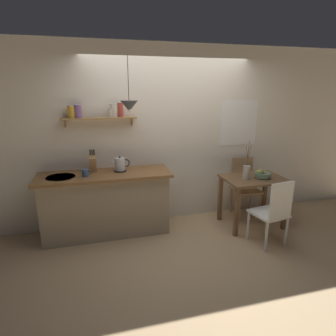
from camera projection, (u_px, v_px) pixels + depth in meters
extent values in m
plane|color=tan|center=(179.00, 234.00, 4.11)|extent=(14.00, 14.00, 0.00)
cube|color=silver|center=(180.00, 136.00, 4.40)|extent=(6.80, 0.10, 2.70)
cube|color=white|center=(239.00, 123.00, 4.54)|extent=(0.64, 0.01, 0.71)
cube|color=silver|center=(239.00, 123.00, 4.54)|extent=(0.58, 0.01, 0.65)
cube|color=tan|center=(106.00, 205.00, 4.04)|extent=(1.74, 0.52, 0.88)
cube|color=brown|center=(105.00, 175.00, 3.90)|extent=(1.83, 0.63, 0.04)
cylinder|color=#B7BABF|center=(61.00, 177.00, 3.74)|extent=(0.38, 0.38, 0.01)
cube|color=tan|center=(99.00, 118.00, 3.87)|extent=(1.02, 0.18, 0.02)
cube|color=#99754C|center=(65.00, 123.00, 3.85)|extent=(0.02, 0.06, 0.12)
cube|color=#99754C|center=(132.00, 121.00, 4.07)|extent=(0.02, 0.06, 0.12)
cylinder|color=gold|center=(71.00, 112.00, 3.76)|extent=(0.11, 0.11, 0.16)
cylinder|color=silver|center=(71.00, 106.00, 3.73)|extent=(0.11, 0.11, 0.01)
cylinder|color=#7F5689|center=(78.00, 111.00, 3.77)|extent=(0.11, 0.11, 0.17)
cylinder|color=silver|center=(77.00, 105.00, 3.75)|extent=(0.11, 0.11, 0.01)
cylinder|color=beige|center=(111.00, 113.00, 3.89)|extent=(0.08, 0.08, 0.10)
cylinder|color=silver|center=(111.00, 109.00, 3.88)|extent=(0.08, 0.08, 0.01)
cylinder|color=beige|center=(114.00, 111.00, 3.89)|extent=(0.10, 0.10, 0.17)
cylinder|color=silver|center=(113.00, 104.00, 3.87)|extent=(0.10, 0.10, 0.01)
cylinder|color=#BC4238|center=(120.00, 110.00, 3.91)|extent=(0.08, 0.08, 0.19)
cylinder|color=silver|center=(120.00, 103.00, 3.88)|extent=(0.08, 0.08, 0.01)
cube|color=brown|center=(254.00, 179.00, 4.22)|extent=(0.90, 0.65, 0.03)
cube|color=brown|center=(237.00, 212.00, 3.98)|extent=(0.06, 0.06, 0.73)
cube|color=brown|center=(285.00, 207.00, 4.17)|extent=(0.06, 0.06, 0.73)
cube|color=brown|center=(220.00, 198.00, 4.48)|extent=(0.06, 0.06, 0.73)
cube|color=brown|center=(264.00, 194.00, 4.68)|extent=(0.06, 0.06, 0.73)
cube|color=white|center=(268.00, 213.00, 3.79)|extent=(0.47, 0.48, 0.03)
cube|color=white|center=(281.00, 201.00, 3.54)|extent=(0.36, 0.09, 0.49)
cylinder|color=white|center=(267.00, 221.00, 4.07)|extent=(0.03, 0.03, 0.42)
cylinder|color=white|center=(248.00, 225.00, 3.93)|extent=(0.03, 0.03, 0.42)
cylinder|color=white|center=(286.00, 232.00, 3.76)|extent=(0.03, 0.03, 0.42)
cylinder|color=white|center=(266.00, 237.00, 3.62)|extent=(0.03, 0.03, 0.42)
cube|color=tan|center=(246.00, 190.00, 4.61)|extent=(0.44, 0.45, 0.03)
cube|color=tan|center=(242.00, 171.00, 4.72)|extent=(0.36, 0.05, 0.49)
cylinder|color=tan|center=(240.00, 208.00, 4.47)|extent=(0.03, 0.03, 0.44)
cylinder|color=tan|center=(260.00, 207.00, 4.53)|extent=(0.03, 0.03, 0.44)
cylinder|color=tan|center=(231.00, 200.00, 4.81)|extent=(0.03, 0.03, 0.44)
cylinder|color=tan|center=(250.00, 198.00, 4.87)|extent=(0.03, 0.03, 0.44)
cylinder|color=slate|center=(262.00, 177.00, 4.21)|extent=(0.11, 0.11, 0.01)
cylinder|color=slate|center=(263.00, 175.00, 4.20)|extent=(0.24, 0.24, 0.07)
ellipsoid|color=yellow|center=(261.00, 171.00, 4.18)|extent=(0.13, 0.14, 0.04)
sphere|color=red|center=(263.00, 172.00, 4.17)|extent=(0.06, 0.06, 0.06)
sphere|color=#8EA84C|center=(261.00, 172.00, 4.16)|extent=(0.07, 0.07, 0.07)
cylinder|color=#B7B2A8|center=(247.00, 172.00, 4.14)|extent=(0.10, 0.10, 0.20)
cylinder|color=brown|center=(247.00, 156.00, 4.08)|extent=(0.06, 0.01, 0.29)
cylinder|color=brown|center=(248.00, 154.00, 4.07)|extent=(0.02, 0.03, 0.36)
cylinder|color=brown|center=(249.00, 155.00, 4.08)|extent=(0.08, 0.02, 0.31)
cylinder|color=black|center=(120.00, 171.00, 4.00)|extent=(0.17, 0.17, 0.02)
cylinder|color=silver|center=(120.00, 164.00, 3.97)|extent=(0.15, 0.15, 0.18)
sphere|color=black|center=(120.00, 157.00, 3.94)|extent=(0.02, 0.02, 0.02)
cone|color=silver|center=(113.00, 162.00, 3.94)|extent=(0.04, 0.04, 0.04)
torus|color=black|center=(126.00, 163.00, 3.99)|extent=(0.12, 0.02, 0.12)
cube|color=tan|center=(93.00, 163.00, 3.95)|extent=(0.09, 0.21, 0.25)
cylinder|color=black|center=(90.00, 152.00, 3.87)|extent=(0.02, 0.04, 0.08)
cylinder|color=black|center=(92.00, 152.00, 3.88)|extent=(0.02, 0.04, 0.08)
cylinder|color=black|center=(94.00, 152.00, 3.89)|extent=(0.02, 0.04, 0.08)
cylinder|color=#3D5B89|center=(85.00, 173.00, 3.74)|extent=(0.08, 0.08, 0.10)
torus|color=#3D5B89|center=(89.00, 172.00, 3.75)|extent=(0.07, 0.01, 0.07)
cylinder|color=black|center=(128.00, 78.00, 3.52)|extent=(0.01, 0.01, 0.54)
cone|color=#4C5156|center=(129.00, 106.00, 3.61)|extent=(0.23, 0.23, 0.14)
sphere|color=white|center=(129.00, 110.00, 3.62)|extent=(0.04, 0.04, 0.04)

